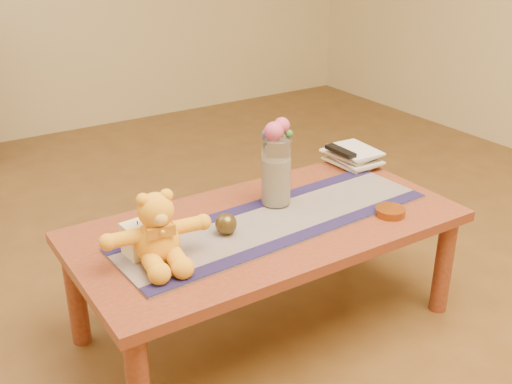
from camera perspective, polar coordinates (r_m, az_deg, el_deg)
floor at (r=2.45m, az=1.00°, el=-12.16°), size 5.50×5.50×0.00m
coffee_table_top at (r=2.22m, az=1.09°, el=-3.23°), size 1.40×0.70×0.04m
table_leg_fr at (r=2.53m, az=17.04°, el=-6.53°), size 0.07×0.07×0.41m
table_leg_bl at (r=2.34m, az=-16.39°, el=-9.14°), size 0.07×0.07×0.41m
table_leg_br at (r=2.88m, az=8.46°, el=-1.70°), size 0.07×0.07×0.41m
persian_runner at (r=2.21m, az=1.93°, el=-2.70°), size 1.22×0.41×0.01m
runner_border_near at (r=2.11m, az=4.34°, el=-4.03°), size 1.20×0.12×0.00m
runner_border_far at (r=2.31m, az=-0.26°, el=-1.26°), size 1.20×0.12×0.00m
teddy_bear at (r=1.94m, az=-9.24°, el=-3.32°), size 0.36×0.31×0.23m
pillar_candle at (r=2.01m, az=-10.83°, el=-4.35°), size 0.10×0.10×0.11m
candle_wick at (r=1.98m, az=-10.97°, el=-2.83°), size 0.00×0.00×0.01m
glass_vase at (r=2.28m, az=1.88°, el=1.89°), size 0.11×0.11×0.26m
potpourri_fill at (r=2.30m, az=1.87°, el=0.99°), size 0.09×0.09×0.18m
rose_left at (r=2.21m, az=1.66°, el=5.66°), size 0.07×0.07×0.07m
rose_right at (r=2.24m, az=2.40°, el=6.20°), size 0.06×0.06×0.06m
blue_flower_back at (r=2.26m, az=1.64°, el=5.93°), size 0.04×0.04×0.04m
blue_flower_side at (r=2.23m, az=1.01°, el=5.46°), size 0.04×0.04×0.04m
leaf_sprig at (r=2.24m, az=3.08°, el=5.44°), size 0.03×0.03×0.03m
bronze_ball at (r=2.10m, az=-2.81°, el=-2.98°), size 0.08×0.08×0.08m
book_bottom at (r=2.69m, az=7.63°, el=2.39°), size 0.18×0.23×0.02m
book_lower at (r=2.69m, az=7.78°, el=2.75°), size 0.18×0.24×0.02m
book_upper at (r=2.68m, az=7.53°, el=3.13°), size 0.19×0.24×0.02m
book_top at (r=2.67m, az=7.79°, el=3.52°), size 0.18×0.23×0.02m
tv_remote at (r=2.66m, az=7.85°, el=3.80°), size 0.05×0.16×0.02m
amber_dish at (r=2.31m, az=12.37°, el=-1.80°), size 0.13×0.13×0.03m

